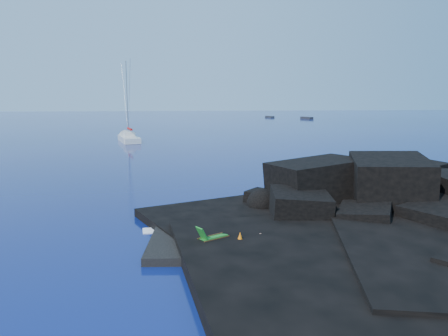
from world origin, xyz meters
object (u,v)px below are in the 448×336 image
object	(u,v)px
deck_chair	(214,233)
distant_boat_b	(307,119)
marker_cone	(240,239)
sailboat	(129,142)
distant_boat_a	(270,118)
sunbather	(250,236)

from	to	relation	value
deck_chair	distant_boat_b	xyz separation A→B (m)	(41.03, 114.70, -0.83)
deck_chair	marker_cone	size ratio (longest dim) A/B	2.40
sailboat	deck_chair	xyz separation A→B (m)	(8.00, -49.60, 0.83)
marker_cone	distant_boat_a	bearing A→B (deg)	76.35
deck_chair	marker_cone	bearing A→B (deg)	-46.27
distant_boat_a	deck_chair	bearing A→B (deg)	-122.18
marker_cone	distant_boat_b	size ratio (longest dim) A/B	0.12
sailboat	distant_boat_b	world-z (taller)	sailboat
sailboat	distant_boat_a	world-z (taller)	sailboat
sailboat	marker_cone	world-z (taller)	sailboat
sunbather	distant_boat_a	world-z (taller)	sunbather
deck_chair	distant_boat_b	bearing A→B (deg)	39.82
deck_chair	distant_boat_a	distance (m)	128.83
distant_boat_b	sunbather	bearing A→B (deg)	-127.59
sailboat	marker_cone	size ratio (longest dim) A/B	20.82
deck_chair	distant_boat_a	size ratio (longest dim) A/B	0.34
distant_boat_a	sunbather	bearing A→B (deg)	-121.48
deck_chair	sunbather	size ratio (longest dim) A/B	0.85
sunbather	marker_cone	world-z (taller)	marker_cone
marker_cone	sailboat	bearing A→B (deg)	100.36
sunbather	distant_boat_b	size ratio (longest dim) A/B	0.34
distant_boat_b	sailboat	bearing A→B (deg)	-145.59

